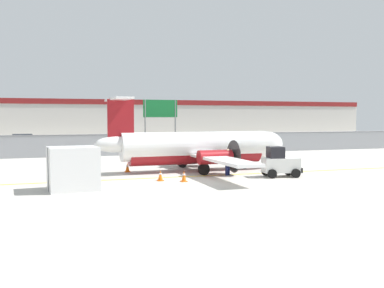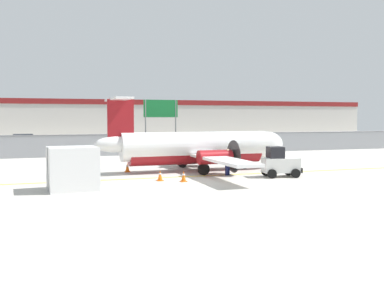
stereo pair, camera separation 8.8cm
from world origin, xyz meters
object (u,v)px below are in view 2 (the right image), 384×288
object	(u,v)px
traffic_cone_near_right	(160,175)
parked_car_3	(228,138)
commuter_airplane	(200,148)
parked_car_2	(174,142)
ground_crew_worker	(227,160)
traffic_cone_far_right	(184,176)
parked_car_1	(100,143)
traffic_cone_near_left	(127,167)
traffic_cone_far_left	(264,164)
highway_sign	(161,113)
baggage_tug	(280,163)
parked_car_0	(24,141)
cargo_container	(73,168)

from	to	relation	value
traffic_cone_near_right	parked_car_3	bearing A→B (deg)	60.71
commuter_airplane	parked_car_2	world-z (taller)	commuter_airplane
ground_crew_worker	traffic_cone_far_right	distance (m)	3.94
commuter_airplane	parked_car_3	xyz separation A→B (m)	(12.48, 25.10, -0.71)
parked_car_1	parked_car_3	distance (m)	18.30
parked_car_2	traffic_cone_near_left	bearing A→B (deg)	62.08
parked_car_2	traffic_cone_far_left	bearing A→B (deg)	92.03
parked_car_1	highway_sign	size ratio (longest dim) A/B	0.77
baggage_tug	parked_car_2	world-z (taller)	baggage_tug
ground_crew_worker	traffic_cone_far_left	size ratio (longest dim) A/B	2.66
parked_car_1	highway_sign	bearing A→B (deg)	-33.81
ground_crew_worker	traffic_cone_near_left	world-z (taller)	ground_crew_worker
commuter_airplane	traffic_cone_near_right	xyz separation A→B (m)	(-3.70, -3.74, -1.29)
ground_crew_worker	traffic_cone_far_right	bearing A→B (deg)	-87.74
commuter_airplane	traffic_cone_far_left	distance (m)	5.15
parked_car_0	parked_car_3	size ratio (longest dim) A/B	0.99
traffic_cone_near_right	parked_car_3	world-z (taller)	parked_car_3
traffic_cone_far_left	parked_car_0	distance (m)	32.60
traffic_cone_far_left	parked_car_0	world-z (taller)	parked_car_0
commuter_airplane	cargo_container	distance (m)	10.23
traffic_cone_far_left	parked_car_0	xyz separation A→B (m)	(-18.11, 27.11, 0.58)
traffic_cone_near_left	highway_sign	bearing A→B (deg)	68.16
traffic_cone_near_left	commuter_airplane	bearing A→B (deg)	-10.11
commuter_airplane	parked_car_3	world-z (taller)	commuter_airplane
traffic_cone_near_left	traffic_cone_near_right	bearing A→B (deg)	-75.78
ground_crew_worker	cargo_container	xyz separation A→B (m)	(-9.60, -2.76, 0.15)
traffic_cone_near_left	traffic_cone_near_right	xyz separation A→B (m)	(1.17, -4.61, 0.00)
commuter_airplane	traffic_cone_near_right	size ratio (longest dim) A/B	25.06
baggage_tug	traffic_cone_far_left	xyz separation A→B (m)	(1.22, 4.51, -0.54)
traffic_cone_near_right	parked_car_2	distance (m)	23.41
cargo_container	highway_sign	distance (m)	23.09
parked_car_1	parked_car_3	xyz separation A→B (m)	(17.41, 5.66, 0.00)
parked_car_1	parked_car_2	world-z (taller)	same
baggage_tug	parked_car_1	distance (m)	25.34
cargo_container	traffic_cone_far_right	bearing A→B (deg)	2.87
traffic_cone_far_left	parked_car_0	size ratio (longest dim) A/B	0.15
ground_crew_worker	parked_car_1	distance (m)	22.90
baggage_tug	traffic_cone_far_right	distance (m)	6.28
cargo_container	parked_car_3	distance (m)	37.14
baggage_tug	cargo_container	distance (m)	12.45
traffic_cone_near_left	highway_sign	size ratio (longest dim) A/B	0.12
traffic_cone_far_right	parked_car_2	size ratio (longest dim) A/B	0.15
baggage_tug	cargo_container	world-z (taller)	cargo_container
parked_car_2	commuter_airplane	bearing A→B (deg)	76.75
parked_car_0	commuter_airplane	bearing A→B (deg)	-70.94
traffic_cone_near_right	traffic_cone_far_left	distance (m)	9.51
baggage_tug	parked_car_2	size ratio (longest dim) A/B	0.58
traffic_cone_far_left	highway_sign	distance (m)	16.19
baggage_tug	highway_sign	world-z (taller)	highway_sign
parked_car_1	highway_sign	xyz separation A→B (m)	(5.86, -4.10, 3.24)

